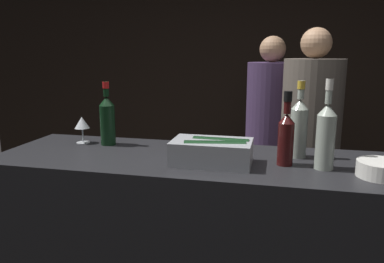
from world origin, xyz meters
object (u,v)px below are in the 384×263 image
Objects in this scene: candle_votive at (235,147)px; red_wine_bottle_burgundy at (107,119)px; red_wine_bottle_black_foil at (286,135)px; wine_glass at (82,124)px; rose_wine_bottle at (299,126)px; ice_bin_with_bottles at (213,151)px; bowl_white at (381,169)px; person_in_hoodie at (310,140)px; person_blond_tee at (269,130)px; white_wine_bottle at (326,134)px.

red_wine_bottle_burgundy is at bearing 179.40° from candle_votive.
red_wine_bottle_black_foil is at bearing -10.45° from red_wine_bottle_burgundy.
rose_wine_bottle reaches higher than wine_glass.
bowl_white is (0.69, -0.03, -0.03)m from ice_bin_with_bottles.
rose_wine_bottle reaches higher than red_wine_bottle_black_foil.
person_in_hoodie reaches higher than bowl_white.
red_wine_bottle_burgundy is at bearing -167.54° from person_blond_tee.
red_wine_bottle_burgundy is at bearing 159.73° from ice_bin_with_bottles.
person_in_hoodie is (1.29, 0.90, -0.23)m from wine_glass.
red_wine_bottle_black_foil is 0.85× the size of white_wine_bottle.
person_in_hoodie is (0.19, 1.07, -0.26)m from red_wine_bottle_black_foil.
red_wine_bottle_black_foil reaches higher than ice_bin_with_bottles.
bowl_white is 0.57× the size of red_wine_bottle_black_foil.
person_in_hoodie reaches higher than rose_wine_bottle.
red_wine_bottle_burgundy is at bearing 170.04° from white_wine_bottle.
person_blond_tee reaches higher than rose_wine_bottle.
wine_glass is 0.08× the size of person_in_hoodie.
person_blond_tee reaches higher than wine_glass.
white_wine_bottle is at bearing -9.96° from red_wine_bottle_burgundy.
ice_bin_with_bottles is 1.88× the size of bowl_white.
red_wine_bottle_burgundy is at bearing 178.43° from rose_wine_bottle.
white_wine_bottle is at bearing -7.12° from red_wine_bottle_black_foil.
ice_bin_with_bottles is at bearing -175.73° from white_wine_bottle.
red_wine_bottle_burgundy is 1.58m from person_blond_tee.
wine_glass reaches higher than bowl_white.
candle_votive is at bearing -0.60° from red_wine_bottle_burgundy.
ice_bin_with_bottles is at bearing 177.84° from bowl_white.
red_wine_bottle_black_foil is at bearing 172.88° from white_wine_bottle.
person_blond_tee is at bearing 107.04° from bowl_white.
person_blond_tee is (-0.10, 1.48, -0.28)m from red_wine_bottle_black_foil.
candle_votive is 0.70m from red_wine_bottle_burgundy.
white_wine_bottle is (1.10, -0.19, 0.01)m from red_wine_bottle_burgundy.
person_blond_tee is at bearing 52.97° from wine_glass.
rose_wine_bottle is 0.94× the size of white_wine_bottle.
person_in_hoodie is at bearing 81.77° from rose_wine_bottle.
person_blond_tee is at bearing 93.93° from red_wine_bottle_black_foil.
white_wine_bottle is 0.22× the size of person_in_hoodie.
bowl_white is at bearing -117.99° from person_blond_tee.
person_blond_tee is (0.99, 1.31, -0.25)m from wine_glass.
red_wine_bottle_black_foil is 0.17m from white_wine_bottle.
bowl_white is 0.49× the size of white_wine_bottle.
wine_glass is at bearing 174.49° from person_in_hoodie.
red_wine_bottle_black_foil is at bearing -112.64° from rose_wine_bottle.
person_blond_tee is (-0.16, 1.34, -0.30)m from rose_wine_bottle.
red_wine_bottle_black_foil is (-0.38, 0.08, 0.10)m from bowl_white.
wine_glass is at bearing 171.23° from white_wine_bottle.
rose_wine_bottle is 0.16m from red_wine_bottle_black_foil.
red_wine_bottle_burgundy is 0.88× the size of white_wine_bottle.
person_in_hoodie is (-0.18, 1.16, -0.16)m from bowl_white.
ice_bin_with_bottles is 5.61× the size of candle_votive.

